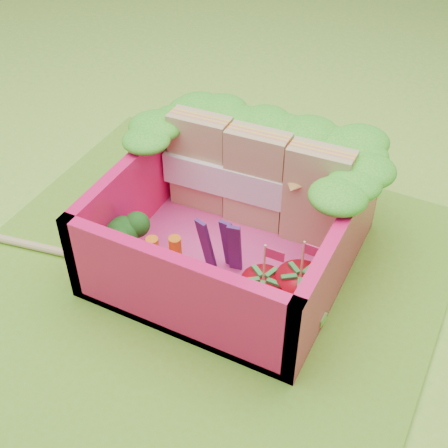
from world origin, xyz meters
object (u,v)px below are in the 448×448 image
bento_box (232,223)px  strawberry_left (262,294)px  strawberry_right (299,293)px  chopsticks (13,241)px  sandwich_stack (257,180)px  broccoli (126,234)px

bento_box → strawberry_left: size_ratio=2.77×
strawberry_right → chopsticks: bearing=-172.1°
sandwich_stack → strawberry_right: sandwich_stack is taller
broccoli → strawberry_left: bearing=-1.5°
broccoli → strawberry_right: strawberry_right is taller
strawberry_right → broccoli: bearing=-176.4°
bento_box → strawberry_right: 0.56m
sandwich_stack → strawberry_right: (0.49, -0.56, -0.18)m
broccoli → chopsticks: size_ratio=0.12×
strawberry_right → chopsticks: 1.74m
strawberry_left → chopsticks: size_ratio=0.19×
broccoli → chopsticks: 0.76m
broccoli → sandwich_stack: bearing=50.5°
bento_box → sandwich_stack: (0.01, 0.33, 0.08)m
broccoli → bento_box: bearing=30.4°
sandwich_stack → broccoli: (-0.52, -0.62, -0.13)m
bento_box → chopsticks: (-1.22, -0.48, -0.25)m
sandwich_stack → chopsticks: 1.50m
broccoli → strawberry_right: (1.01, 0.06, -0.05)m
sandwich_stack → chopsticks: sandwich_stack is taller
broccoli → strawberry_right: size_ratio=0.62×
sandwich_stack → strawberry_left: bearing=-62.9°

